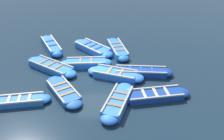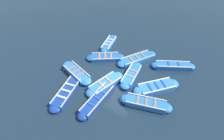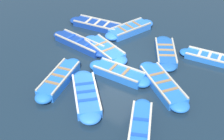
% 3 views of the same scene
% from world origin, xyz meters
% --- Properties ---
extents(ground_plane, '(120.00, 120.00, 0.00)m').
position_xyz_m(ground_plane, '(0.00, 0.00, 0.00)').
color(ground_plane, '#162838').
extents(boat_tucked, '(3.13, 3.10, 0.45)m').
position_xyz_m(boat_tucked, '(0.42, -2.78, 0.20)').
color(boat_tucked, blue).
rests_on(boat_tucked, ground).
extents(boat_broadside, '(3.10, 1.12, 0.36)m').
position_xyz_m(boat_broadside, '(3.69, 3.03, 0.15)').
color(boat_broadside, blue).
rests_on(boat_broadside, ground).
extents(boat_bow_out, '(1.86, 3.44, 0.44)m').
position_xyz_m(boat_bow_out, '(-1.13, 3.22, 0.19)').
color(boat_bow_out, blue).
rests_on(boat_bow_out, ground).
extents(boat_mid_row, '(1.57, 3.53, 0.46)m').
position_xyz_m(boat_mid_row, '(-1.28, -2.62, 0.20)').
color(boat_mid_row, blue).
rests_on(boat_mid_row, ground).
extents(boat_drifting, '(3.24, 0.96, 0.44)m').
position_xyz_m(boat_drifting, '(0.71, -0.67, 0.19)').
color(boat_drifting, blue).
rests_on(boat_drifting, ground).
extents(boat_stern_in, '(2.49, 3.27, 0.36)m').
position_xyz_m(boat_stern_in, '(1.66, 2.24, 0.15)').
color(boat_stern_in, '#1E59AD').
rests_on(boat_stern_in, ground).
extents(boat_end_of_row, '(3.74, 1.39, 0.38)m').
position_xyz_m(boat_end_of_row, '(-3.04, 2.63, 0.16)').
color(boat_end_of_row, navy).
rests_on(boat_end_of_row, ground).
extents(boat_near_quay, '(3.56, 2.83, 0.41)m').
position_xyz_m(boat_near_quay, '(2.78, -0.27, 0.18)').
color(boat_near_quay, blue).
rests_on(boat_near_quay, ground).
extents(boat_alongside, '(2.19, 3.50, 0.45)m').
position_xyz_m(boat_alongside, '(3.34, -3.24, 0.19)').
color(boat_alongside, blue).
rests_on(boat_alongside, ground).
extents(boat_far_corner, '(3.75, 0.99, 0.42)m').
position_xyz_m(boat_far_corner, '(-2.56, 0.38, 0.18)').
color(boat_far_corner, navy).
rests_on(boat_far_corner, ground).
extents(boat_outer_right, '(3.43, 1.89, 0.43)m').
position_xyz_m(boat_outer_right, '(-1.07, 0.63, 0.19)').
color(boat_outer_right, blue).
rests_on(boat_outer_right, ground).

